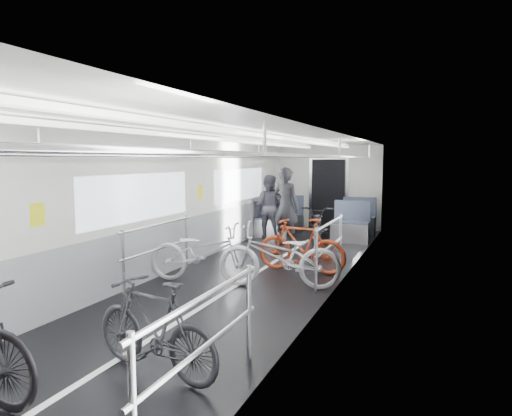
# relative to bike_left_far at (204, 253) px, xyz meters

# --- Properties ---
(car_shell) EXTENTS (3.02, 14.01, 2.41)m
(car_shell) POSITION_rel_bike_left_far_xyz_m (0.58, 1.33, 0.64)
(car_shell) COLOR black
(car_shell) RESTS_ON ground
(bike_left_far) EXTENTS (1.93, 0.89, 0.98)m
(bike_left_far) POSITION_rel_bike_left_far_xyz_m (0.00, 0.00, 0.00)
(bike_left_far) COLOR silver
(bike_left_far) RESTS_ON floor
(bike_right_near) EXTENTS (1.58, 0.74, 0.92)m
(bike_right_near) POSITION_rel_bike_left_far_xyz_m (1.11, -3.02, -0.03)
(bike_right_near) COLOR black
(bike_right_near) RESTS_ON floor
(bike_right_mid) EXTENTS (2.01, 1.07, 1.01)m
(bike_right_mid) POSITION_rel_bike_left_far_xyz_m (1.25, 0.15, 0.02)
(bike_right_mid) COLOR silver
(bike_right_mid) RESTS_ON floor
(bike_right_far) EXTENTS (1.64, 0.54, 0.97)m
(bike_right_far) POSITION_rel_bike_left_far_xyz_m (1.30, 1.22, -0.00)
(bike_right_far) COLOR maroon
(bike_right_far) RESTS_ON floor
(bike_aisle) EXTENTS (1.00, 1.99, 1.00)m
(bike_aisle) POSITION_rel_bike_left_far_xyz_m (1.06, 3.42, 0.01)
(bike_aisle) COLOR black
(bike_aisle) RESTS_ON floor
(person_standing) EXTENTS (0.76, 0.61, 1.83)m
(person_standing) POSITION_rel_bike_left_far_xyz_m (0.27, 3.52, 0.43)
(person_standing) COLOR black
(person_standing) RESTS_ON floor
(person_seated) EXTENTS (0.84, 0.68, 1.61)m
(person_seated) POSITION_rel_bike_left_far_xyz_m (-0.51, 4.45, 0.32)
(person_seated) COLOR #313038
(person_seated) RESTS_ON floor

